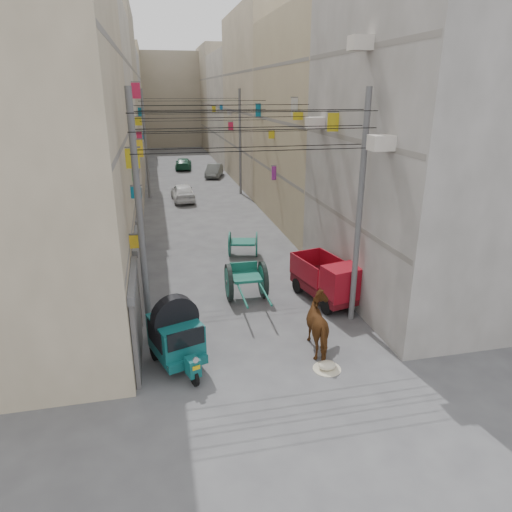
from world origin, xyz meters
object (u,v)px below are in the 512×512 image
object	(u,v)px
distant_car_grey	(214,171)
second_cart	(243,243)
mini_truck	(331,283)
distant_car_green	(183,164)
feed_sack	(327,365)
horse	(322,325)
auto_rickshaw	(176,335)
distant_car_white	(183,192)
tonga_cart	(246,280)

from	to	relation	value
distant_car_grey	second_cart	bearing A→B (deg)	-77.57
mini_truck	second_cart	xyz separation A→B (m)	(-2.28, 6.13, -0.20)
distant_car_grey	distant_car_green	size ratio (longest dim) A/B	0.92
mini_truck	distant_car_green	xyz separation A→B (m)	(-3.37, 33.88, -0.29)
mini_truck	feed_sack	world-z (taller)	mini_truck
mini_truck	distant_car_grey	world-z (taller)	mini_truck
feed_sack	horse	xyz separation A→B (m)	(0.21, 1.08, 0.74)
auto_rickshaw	horse	xyz separation A→B (m)	(4.56, -0.17, -0.14)
distant_car_white	distant_car_green	bearing A→B (deg)	-97.06
tonga_cart	second_cart	bearing A→B (deg)	80.96
mini_truck	horse	world-z (taller)	mini_truck
tonga_cart	distant_car_white	world-z (taller)	tonga_cart
distant_car_white	distant_car_green	world-z (taller)	distant_car_white
tonga_cart	mini_truck	xyz separation A→B (m)	(3.11, -1.20, 0.09)
distant_car_green	horse	bearing A→B (deg)	98.85
distant_car_grey	auto_rickshaw	bearing A→B (deg)	-83.27
mini_truck	auto_rickshaw	bearing A→B (deg)	-166.75
second_cart	distant_car_white	distance (m)	13.11
auto_rickshaw	mini_truck	world-z (taller)	mini_truck
second_cart	feed_sack	distance (m)	10.36
second_cart	distant_car_green	world-z (taller)	second_cart
second_cart	distant_car_green	size ratio (longest dim) A/B	0.42
distant_car_grey	mini_truck	bearing A→B (deg)	-72.20
horse	distant_car_green	world-z (taller)	horse
tonga_cart	distant_car_white	xyz separation A→B (m)	(-1.31, 17.86, -0.11)
mini_truck	feed_sack	distance (m)	4.59
tonga_cart	feed_sack	distance (m)	5.62
second_cart	horse	xyz separation A→B (m)	(0.78, -9.24, 0.21)
auto_rickshaw	horse	world-z (taller)	horse
second_cart	distant_car_grey	xyz separation A→B (m)	(1.48, 22.46, -0.07)
feed_sack	horse	world-z (taller)	horse
auto_rickshaw	feed_sack	world-z (taller)	auto_rickshaw
distant_car_grey	distant_car_green	xyz separation A→B (m)	(-2.57, 5.29, -0.03)
tonga_cart	second_cart	size ratio (longest dim) A/B	1.97
tonga_cart	distant_car_white	bearing A→B (deg)	94.70
auto_rickshaw	distant_car_white	xyz separation A→B (m)	(1.64, 22.01, -0.35)
mini_truck	distant_car_white	size ratio (longest dim) A/B	0.88
mini_truck	distant_car_green	distance (m)	34.05
auto_rickshaw	second_cart	distance (m)	9.83
distant_car_white	distant_car_green	distance (m)	14.86
feed_sack	distant_car_grey	xyz separation A→B (m)	(0.91, 32.79, 0.47)
feed_sack	horse	size ratio (longest dim) A/B	0.26
mini_truck	horse	size ratio (longest dim) A/B	1.67
mini_truck	second_cart	size ratio (longest dim) A/B	2.06
auto_rickshaw	tonga_cart	distance (m)	5.10
auto_rickshaw	distant_car_white	size ratio (longest dim) A/B	0.65
second_cart	distant_car_grey	world-z (taller)	second_cart
distant_car_white	mini_truck	bearing A→B (deg)	100.04
auto_rickshaw	horse	bearing A→B (deg)	-20.54
feed_sack	distant_car_green	xyz separation A→B (m)	(-1.66, 38.08, 0.44)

